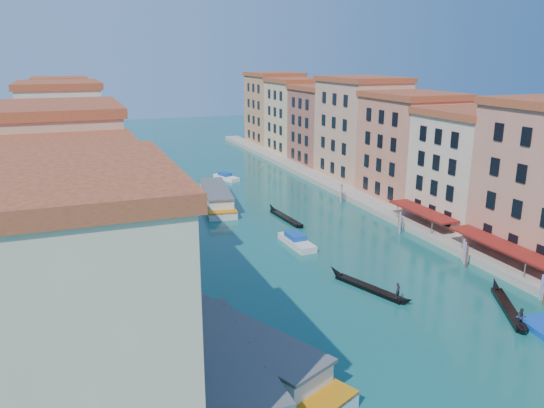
% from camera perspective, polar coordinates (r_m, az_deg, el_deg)
% --- Properties ---
extents(left_bank_palazzos, '(12.80, 128.40, 21.00)m').
position_cam_1_polar(left_bank_palazzos, '(88.59, -21.35, 4.68)').
color(left_bank_palazzos, '#CDB98D').
rests_on(left_bank_palazzos, ground).
extents(right_bank_palazzos, '(12.80, 128.40, 21.00)m').
position_cam_1_polar(right_bank_palazzos, '(104.58, 11.12, 7.01)').
color(right_bank_palazzos, '#A53C33').
rests_on(right_bank_palazzos, ground).
extents(quay, '(4.00, 140.00, 1.00)m').
position_cam_1_polar(quay, '(102.40, 7.04, 1.73)').
color(quay, gray).
rests_on(quay, ground).
extents(restaurant_awnings, '(3.20, 44.55, 3.12)m').
position_cam_1_polar(restaurant_awnings, '(69.25, 23.72, -4.19)').
color(restaurant_awnings, maroon).
rests_on(restaurant_awnings, ground).
extents(vaporetto_stop, '(5.40, 16.40, 3.65)m').
position_cam_1_polar(vaporetto_stop, '(42.77, -5.51, -17.71)').
color(vaporetto_stop, '#575759').
rests_on(vaporetto_stop, ground).
extents(mooring_poles_right, '(1.44, 54.24, 3.20)m').
position_cam_1_polar(mooring_poles_right, '(71.77, 18.60, -4.42)').
color(mooring_poles_right, '#512C1C').
rests_on(mooring_poles_right, ground).
extents(mooring_poles_left, '(0.24, 8.24, 3.20)m').
position_cam_1_polar(mooring_poles_left, '(42.39, -8.94, -18.41)').
color(mooring_poles_left, '#512C1C').
rests_on(mooring_poles_left, ground).
extents(vaporetto_near, '(13.70, 22.04, 3.27)m').
position_cam_1_polar(vaporetto_near, '(45.88, -4.17, -15.12)').
color(vaporetto_near, white).
rests_on(vaporetto_near, ground).
extents(vaporetto_far, '(7.30, 20.31, 2.96)m').
position_cam_1_polar(vaporetto_far, '(92.44, -6.06, 0.77)').
color(vaporetto_far, silver).
rests_on(vaporetto_far, ground).
extents(gondola_fore, '(4.91, 11.38, 2.36)m').
position_cam_1_polar(gondola_fore, '(60.04, 10.40, -8.73)').
color(gondola_fore, black).
rests_on(gondola_fore, ground).
extents(gondola_right, '(6.64, 11.00, 2.41)m').
position_cam_1_polar(gondola_right, '(59.37, 24.15, -10.14)').
color(gondola_right, black).
rests_on(gondola_right, ground).
extents(gondola_far, '(1.86, 12.33, 1.74)m').
position_cam_1_polar(gondola_far, '(83.83, 1.43, -1.40)').
color(gondola_far, black).
rests_on(gondola_far, ground).
extents(motorboat_mid, '(2.66, 7.59, 1.55)m').
position_cam_1_polar(motorboat_mid, '(72.45, 2.64, -3.98)').
color(motorboat_mid, silver).
rests_on(motorboat_mid, ground).
extents(motorboat_far, '(4.21, 6.99, 1.38)m').
position_cam_1_polar(motorboat_far, '(111.29, -4.97, 2.93)').
color(motorboat_far, white).
rests_on(motorboat_far, ground).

